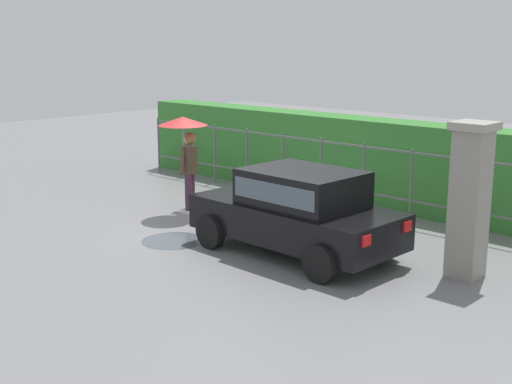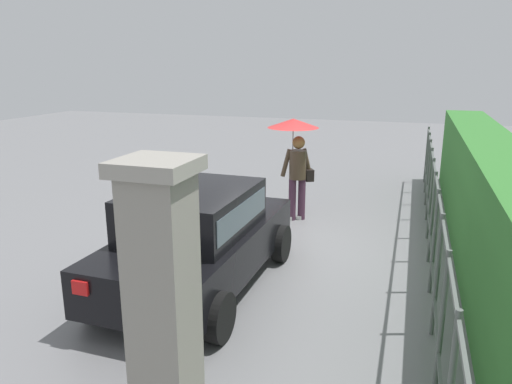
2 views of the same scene
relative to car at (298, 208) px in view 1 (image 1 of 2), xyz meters
The scene contains 7 objects.
ground_plane 2.06m from the car, 158.12° to the left, with size 40.00×40.00×0.00m, color slate.
car is the anchor object (origin of this frame).
pedestrian 3.64m from the car, behind, with size 1.02×1.02×2.06m.
gate_pillar 2.82m from the car, 18.97° to the left, with size 0.60×0.60×2.42m.
fence_section 3.72m from the car, 122.21° to the left, with size 11.49×0.05×1.50m.
hedge_row 4.47m from the car, 116.35° to the left, with size 12.44×0.90×1.90m, color #387F33.
puddle_near 2.50m from the car, 155.61° to the right, with size 1.17×1.17×0.00m, color #4C545B.
Camera 1 is at (8.96, -9.37, 3.61)m, focal length 47.81 mm.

